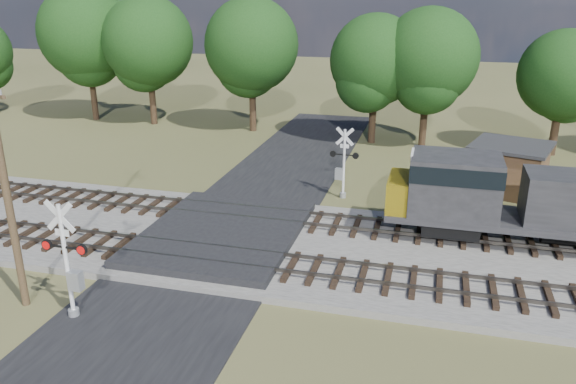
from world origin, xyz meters
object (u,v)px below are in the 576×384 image
(crossing_signal_near, at_px, (70,271))
(utility_pole, at_px, (6,192))
(crossing_signal_far, at_px, (342,169))
(equipment_shed, at_px, (509,167))

(crossing_signal_near, bearing_deg, utility_pole, 174.53)
(crossing_signal_far, relative_size, equipment_shed, 0.79)
(crossing_signal_far, bearing_deg, utility_pole, 61.47)
(crossing_signal_near, height_order, equipment_shed, crossing_signal_near)
(crossing_signal_near, xyz_separation_m, equipment_shed, (16.45, 18.67, -0.43))
(utility_pole, height_order, equipment_shed, utility_pole)
(equipment_shed, bearing_deg, crossing_signal_near, -114.20)
(utility_pole, relative_size, equipment_shed, 1.62)
(crossing_signal_near, distance_m, crossing_signal_far, 16.63)
(crossing_signal_far, bearing_deg, crossing_signal_near, 68.96)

